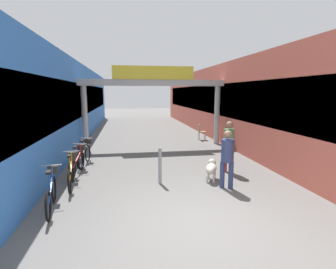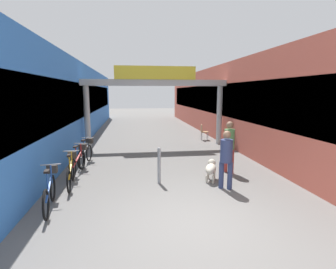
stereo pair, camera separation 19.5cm
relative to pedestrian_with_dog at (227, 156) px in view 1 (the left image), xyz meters
name	(u,v)px [view 1 (the left image)]	position (x,y,z in m)	size (l,w,h in m)	color
ground_plane	(195,222)	(-1.39, -1.78, -0.95)	(80.00, 80.00, 0.00)	#605E5B
storefront_left	(60,103)	(-6.48, 9.22, 1.15)	(3.00, 26.00, 4.19)	blue
storefront_right	(228,102)	(3.71, 9.22, 1.15)	(3.00, 26.00, 4.19)	#B25142
arcade_sign_gateway	(153,91)	(-1.39, 6.33, 1.83)	(7.40, 0.47, 3.96)	#B2B2B2
pedestrian_with_dog	(227,156)	(0.00, 0.00, 0.00)	(0.46, 0.46, 1.66)	navy
pedestrian_companion	(229,143)	(0.63, 1.44, 0.06)	(0.48, 0.48, 1.75)	#99332D
dog_on_leash	(211,168)	(-0.19, 0.76, -0.56)	(0.57, 0.87, 0.61)	beige
bicycle_blue_nearest	(51,191)	(-4.52, -0.61, -0.51)	(0.46, 1.68, 0.98)	black
bicycle_orange_second	(71,171)	(-4.37, 0.89, -0.51)	(0.46, 1.68, 0.98)	black
bicycle_red_third	(78,161)	(-4.39, 2.07, -0.51)	(0.46, 1.69, 0.98)	black
bicycle_black_farthest	(85,153)	(-4.33, 3.22, -0.51)	(0.46, 1.68, 0.98)	black
bollard_post_metal	(160,165)	(-1.81, 0.68, -0.39)	(0.10, 0.10, 1.10)	gray
cafe_chair_wood_nearer	(201,131)	(1.44, 7.54, -0.41)	(0.45, 0.45, 0.89)	gray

